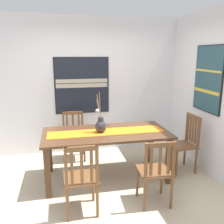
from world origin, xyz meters
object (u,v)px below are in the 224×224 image
at_px(chair_0, 156,171).
at_px(painting_on_back_wall, 82,86).
at_px(dining_table, 106,138).
at_px(chair_1, 81,178).
at_px(painting_on_side_wall, 208,79).
at_px(chair_3, 185,142).
at_px(chair_2, 74,134).
at_px(centerpiece_vase, 101,125).

relative_size(chair_0, painting_on_back_wall, 0.84).
relative_size(dining_table, painting_on_back_wall, 1.78).
relative_size(chair_1, painting_on_side_wall, 0.88).
xyz_separation_m(chair_3, painting_on_back_wall, (-1.62, 1.27, 0.85)).
height_order(chair_2, painting_on_back_wall, painting_on_back_wall).
bearing_deg(centerpiece_vase, chair_0, -55.83).
relative_size(chair_2, painting_on_side_wall, 0.83).
height_order(dining_table, chair_3, chair_3).
bearing_deg(chair_2, centerpiece_vase, -67.42).
height_order(chair_1, chair_3, chair_3).
bearing_deg(chair_0, painting_on_back_wall, 109.42).
height_order(chair_1, chair_2, chair_1).
relative_size(chair_0, chair_2, 1.04).
bearing_deg(dining_table, painting_on_side_wall, -0.70).
xyz_separation_m(centerpiece_vase, chair_2, (-0.38, 0.91, -0.42)).
xyz_separation_m(chair_3, painting_on_side_wall, (0.33, 0.00, 1.06)).
xyz_separation_m(dining_table, chair_1, (-0.48, -0.86, -0.18)).
distance_m(dining_table, painting_on_side_wall, 1.92).
bearing_deg(painting_on_back_wall, chair_0, -70.58).
relative_size(centerpiece_vase, painting_on_back_wall, 0.58).
bearing_deg(painting_on_side_wall, chair_0, -144.84).
distance_m(dining_table, chair_3, 1.38).
bearing_deg(chair_2, painting_on_back_wall, 57.96).
bearing_deg(chair_3, painting_on_side_wall, 0.67).
distance_m(chair_0, chair_3, 1.22).
bearing_deg(centerpiece_vase, chair_1, -114.61).
bearing_deg(painting_on_back_wall, dining_table, -78.52).
bearing_deg(dining_table, chair_2, 117.61).
bearing_deg(centerpiece_vase, dining_table, 7.11).
height_order(dining_table, chair_2, chair_2).
bearing_deg(chair_0, painting_on_side_wall, 35.16).
relative_size(dining_table, chair_3, 2.02).
height_order(chair_1, painting_on_back_wall, painting_on_back_wall).
relative_size(chair_3, painting_on_back_wall, 0.88).
bearing_deg(chair_3, chair_2, 153.38).
distance_m(chair_0, painting_on_back_wall, 2.41).
height_order(centerpiece_vase, painting_on_side_wall, painting_on_side_wall).
height_order(centerpiece_vase, painting_on_back_wall, painting_on_back_wall).
bearing_deg(painting_on_side_wall, dining_table, 179.30).
height_order(chair_0, chair_1, chair_1).
relative_size(centerpiece_vase, chair_1, 0.67).
distance_m(centerpiece_vase, painting_on_back_wall, 1.35).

